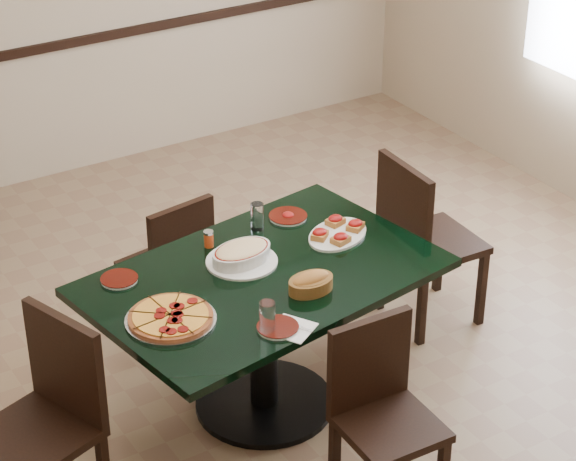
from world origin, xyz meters
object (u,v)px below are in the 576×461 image
main_table (263,307)px  chair_right (420,233)px  chair_near (381,405)px  bread_basket (311,283)px  pepperoni_pizza (171,317)px  chair_far (172,262)px  bruschetta_platter (338,232)px  lasagna_casserole (242,254)px  chair_left (49,411)px

main_table → chair_right: 1.09m
main_table → chair_near: chair_near is taller
chair_right → bread_basket: size_ratio=4.41×
chair_near → pepperoni_pizza: chair_near is taller
chair_far → bread_basket: bread_basket is taller
pepperoni_pizza → bruschetta_platter: size_ratio=0.91×
main_table → chair_right: bearing=2.0°
pepperoni_pizza → chair_right: bearing=11.8°
chair_near → main_table: bearing=101.0°
chair_right → bread_basket: 1.09m
chair_far → chair_right: 1.29m
bread_basket → bruschetta_platter: bread_basket is taller
main_table → chair_far: size_ratio=2.09×
chair_near → bruschetta_platter: bearing=69.7°
chair_near → lasagna_casserole: (-0.15, 0.89, 0.33)m
chair_left → lasagna_casserole: (1.06, 0.27, 0.28)m
chair_near → bruschetta_platter: size_ratio=1.97×
pepperoni_pizza → lasagna_casserole: 0.56m
pepperoni_pizza → bread_basket: 0.64m
main_table → pepperoni_pizza: 0.58m
chair_far → chair_near: size_ratio=0.97×
bruschetta_platter → chair_near: bearing=-138.0°
chair_far → bread_basket: size_ratio=3.76×
pepperoni_pizza → chair_left: bearing=-178.9°
lasagna_casserole → main_table: bearing=-82.5°
chair_near → pepperoni_pizza: size_ratio=2.15×
chair_near → pepperoni_pizza: bearing=137.5°
pepperoni_pizza → bruschetta_platter: 1.03m
main_table → chair_near: 0.78m
chair_left → bread_basket: size_ratio=4.27×
bruschetta_platter → bread_basket: bearing=-163.1°
chair_right → bread_basket: (-0.96, -0.44, 0.25)m
main_table → chair_left: 1.11m
main_table → chair_far: (-0.09, 0.76, -0.12)m
chair_right → pepperoni_pizza: (-1.60, -0.33, 0.23)m
chair_right → bruschetta_platter: 0.65m
main_table → chair_far: 0.77m
main_table → pepperoni_pizza: pepperoni_pizza is taller
chair_left → bruschetta_platter: (1.58, 0.24, 0.26)m
chair_right → lasagna_casserole: bearing=96.6°
lasagna_casserole → bruschetta_platter: (0.51, -0.03, -0.02)m
lasagna_casserole → bread_basket: bearing=-76.3°
chair_near → lasagna_casserole: 0.97m
main_table → chair_near: size_ratio=2.03×
main_table → chair_right: (1.07, 0.21, -0.03)m
chair_right → pepperoni_pizza: size_ratio=2.45×
lasagna_casserole → bread_basket: 0.39m
bruschetta_platter → chair_right: bearing=-15.8°
main_table → bruschetta_platter: 0.53m
main_table → chair_left: bearing=178.1°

